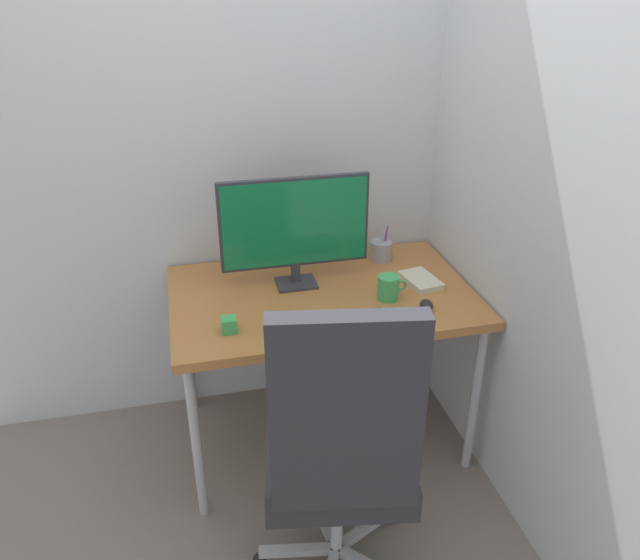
% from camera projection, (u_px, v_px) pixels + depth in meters
% --- Properties ---
extents(ground_plane, '(8.00, 8.00, 0.00)m').
position_uv_depth(ground_plane, '(322.00, 433.00, 2.95)').
color(ground_plane, slate).
extents(wall_back, '(3.10, 0.04, 2.80)m').
position_uv_depth(wall_back, '(299.00, 115.00, 2.68)').
color(wall_back, silver).
rests_on(wall_back, ground_plane).
extents(wall_side_right, '(0.04, 2.64, 2.80)m').
position_uv_depth(wall_side_right, '(519.00, 147.00, 2.21)').
color(wall_side_right, silver).
rests_on(wall_side_right, ground_plane).
extents(desk, '(1.25, 0.80, 0.76)m').
position_uv_depth(desk, '(322.00, 304.00, 2.63)').
color(desk, '#B27038').
rests_on(desk, ground_plane).
extents(office_chair, '(0.59, 0.60, 1.19)m').
position_uv_depth(office_chair, '(341.00, 450.00, 1.95)').
color(office_chair, black).
rests_on(office_chair, ground_plane).
extents(monitor, '(0.62, 0.13, 0.47)m').
position_uv_depth(monitor, '(295.00, 226.00, 2.55)').
color(monitor, '#333338').
rests_on(monitor, desk).
extents(keyboard, '(0.45, 0.18, 0.02)m').
position_uv_depth(keyboard, '(329.00, 325.00, 2.34)').
color(keyboard, black).
rests_on(keyboard, desk).
extents(mouse, '(0.07, 0.09, 0.04)m').
position_uv_depth(mouse, '(426.00, 305.00, 2.46)').
color(mouse, black).
rests_on(mouse, desk).
extents(pen_holder, '(0.10, 0.10, 0.18)m').
position_uv_depth(pen_holder, '(381.00, 250.00, 2.86)').
color(pen_holder, '#9EA0A5').
rests_on(pen_holder, desk).
extents(notebook, '(0.15, 0.21, 0.03)m').
position_uv_depth(notebook, '(421.00, 280.00, 2.67)').
color(notebook, beige).
rests_on(notebook, desk).
extents(coffee_mug, '(0.12, 0.09, 0.10)m').
position_uv_depth(coffee_mug, '(389.00, 288.00, 2.53)').
color(coffee_mug, '#3FAD59').
rests_on(coffee_mug, desk).
extents(desk_clamp_accessory, '(0.06, 0.06, 0.06)m').
position_uv_depth(desk_clamp_accessory, '(229.00, 325.00, 2.31)').
color(desk_clamp_accessory, '#3FAD59').
rests_on(desk_clamp_accessory, desk).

